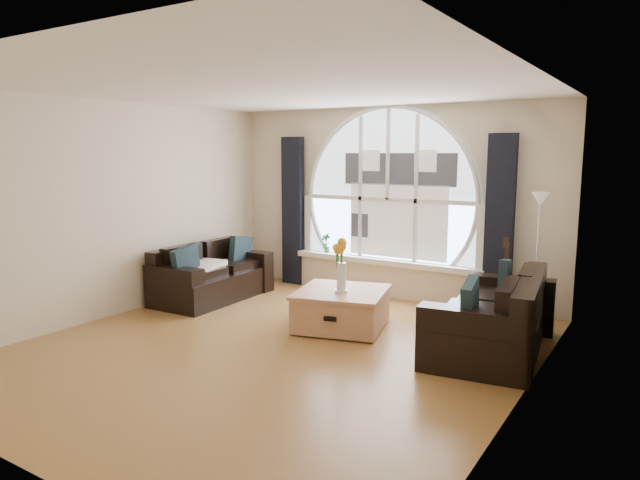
# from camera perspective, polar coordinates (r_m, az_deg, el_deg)

# --- Properties ---
(ground) EXTENTS (5.00, 5.50, 0.01)m
(ground) POSITION_cam_1_polar(r_m,az_deg,el_deg) (6.16, -4.57, -10.79)
(ground) COLOR brown
(ground) RESTS_ON ground
(ceiling) EXTENTS (5.00, 5.50, 0.01)m
(ceiling) POSITION_cam_1_polar(r_m,az_deg,el_deg) (5.84, -4.90, 15.04)
(ceiling) COLOR silver
(ceiling) RESTS_ON ground
(wall_back) EXTENTS (5.00, 0.01, 2.70)m
(wall_back) POSITION_cam_1_polar(r_m,az_deg,el_deg) (8.20, 6.96, 3.73)
(wall_back) COLOR beige
(wall_back) RESTS_ON ground
(wall_front) EXTENTS (5.00, 0.01, 2.70)m
(wall_front) POSITION_cam_1_polar(r_m,az_deg,el_deg) (4.04, -28.99, -2.41)
(wall_front) COLOR beige
(wall_front) RESTS_ON ground
(wall_left) EXTENTS (0.01, 5.50, 2.70)m
(wall_left) POSITION_cam_1_polar(r_m,az_deg,el_deg) (7.61, -19.94, 2.89)
(wall_left) COLOR beige
(wall_left) RESTS_ON ground
(wall_right) EXTENTS (0.01, 5.50, 2.70)m
(wall_right) POSITION_cam_1_polar(r_m,az_deg,el_deg) (4.79, 19.89, -0.26)
(wall_right) COLOR beige
(wall_right) RESTS_ON ground
(attic_slope) EXTENTS (0.92, 5.50, 0.72)m
(attic_slope) POSITION_cam_1_polar(r_m,az_deg,el_deg) (4.82, 16.96, 11.88)
(attic_slope) COLOR silver
(attic_slope) RESTS_ON ground
(arched_window) EXTENTS (2.60, 0.06, 2.15)m
(arched_window) POSITION_cam_1_polar(r_m,az_deg,el_deg) (8.15, 6.90, 5.64)
(arched_window) COLOR silver
(arched_window) RESTS_ON wall_back
(window_sill) EXTENTS (2.90, 0.22, 0.08)m
(window_sill) POSITION_cam_1_polar(r_m,az_deg,el_deg) (8.22, 6.55, -2.16)
(window_sill) COLOR white
(window_sill) RESTS_ON wall_back
(window_frame) EXTENTS (2.76, 0.08, 2.15)m
(window_frame) POSITION_cam_1_polar(r_m,az_deg,el_deg) (8.12, 6.81, 5.63)
(window_frame) COLOR white
(window_frame) RESTS_ON wall_back
(neighbor_house) EXTENTS (1.70, 0.02, 1.50)m
(neighbor_house) POSITION_cam_1_polar(r_m,az_deg,el_deg) (8.08, 7.80, 4.71)
(neighbor_house) COLOR silver
(neighbor_house) RESTS_ON wall_back
(curtain_left) EXTENTS (0.35, 0.12, 2.30)m
(curtain_left) POSITION_cam_1_polar(r_m,az_deg,el_deg) (8.92, -2.73, 2.89)
(curtain_left) COLOR black
(curtain_left) RESTS_ON ground
(curtain_right) EXTENTS (0.35, 0.12, 2.30)m
(curtain_right) POSITION_cam_1_polar(r_m,az_deg,el_deg) (7.56, 17.55, 1.44)
(curtain_right) COLOR black
(curtain_right) RESTS_ON ground
(sofa_left) EXTENTS (0.92, 1.75, 0.76)m
(sofa_left) POSITION_cam_1_polar(r_m,az_deg,el_deg) (8.19, -10.71, -3.09)
(sofa_left) COLOR black
(sofa_left) RESTS_ON ground
(sofa_right) EXTENTS (1.16, 1.96, 0.82)m
(sofa_right) POSITION_cam_1_polar(r_m,az_deg,el_deg) (6.23, 16.92, -7.07)
(sofa_right) COLOR black
(sofa_right) RESTS_ON ground
(coffee_chest) EXTENTS (1.24, 1.24, 0.49)m
(coffee_chest) POSITION_cam_1_polar(r_m,az_deg,el_deg) (6.77, 2.19, -6.77)
(coffee_chest) COLOR #A8724B
(coffee_chest) RESTS_ON ground
(throw_blanket) EXTENTS (0.64, 0.64, 0.10)m
(throw_blanket) POSITION_cam_1_polar(r_m,az_deg,el_deg) (8.02, -11.92, -2.64)
(throw_blanket) COLOR silver
(throw_blanket) RESTS_ON sofa_left
(vase_flowers) EXTENTS (0.24, 0.24, 0.70)m
(vase_flowers) POSITION_cam_1_polar(r_m,az_deg,el_deg) (6.53, 2.17, -1.95)
(vase_flowers) COLOR white
(vase_flowers) RESTS_ON coffee_chest
(floor_lamp) EXTENTS (0.24, 0.24, 1.60)m
(floor_lamp) POSITION_cam_1_polar(r_m,az_deg,el_deg) (7.21, 20.93, -1.88)
(floor_lamp) COLOR #B2B2B2
(floor_lamp) RESTS_ON ground
(guitar) EXTENTS (0.39, 0.29, 1.06)m
(guitar) POSITION_cam_1_polar(r_m,az_deg,el_deg) (7.32, 18.16, -3.74)
(guitar) COLOR brown
(guitar) RESTS_ON ground
(potted_plant) EXTENTS (0.15, 0.11, 0.29)m
(potted_plant) POSITION_cam_1_polar(r_m,az_deg,el_deg) (8.66, 0.63, -0.30)
(potted_plant) COLOR #1E6023
(potted_plant) RESTS_ON window_sill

